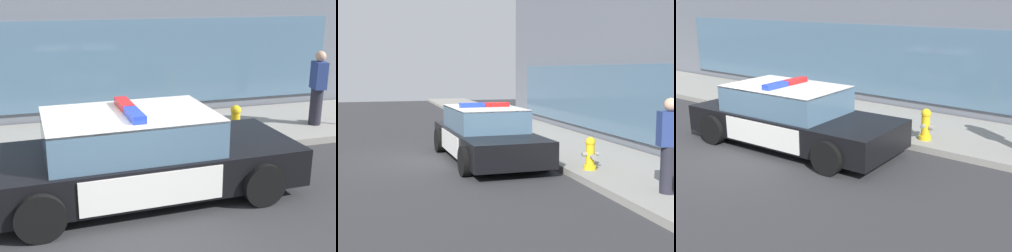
{
  "view_description": "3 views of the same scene",
  "coord_description": "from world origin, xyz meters",
  "views": [
    {
      "loc": [
        -0.87,
        -5.55,
        3.19
      ],
      "look_at": [
        1.28,
        1.71,
        0.87
      ],
      "focal_mm": 47.94,
      "sensor_mm": 36.0,
      "label": 1
    },
    {
      "loc": [
        12.44,
        -1.93,
        2.34
      ],
      "look_at": [
        1.43,
        1.22,
        0.98
      ],
      "focal_mm": 50.73,
      "sensor_mm": 36.0,
      "label": 2
    },
    {
      "loc": [
        7.13,
        -6.04,
        3.28
      ],
      "look_at": [
        1.71,
        1.38,
        0.55
      ],
      "focal_mm": 46.48,
      "sensor_mm": 36.0,
      "label": 3
    }
  ],
  "objects": [
    {
      "name": "ground",
      "position": [
        0.0,
        0.0,
        0.0
      ],
      "size": [
        48.0,
        48.0,
        0.0
      ],
      "primitive_type": "plane",
      "color": "#303033"
    },
    {
      "name": "fire_hydrant",
      "position": [
        3.05,
        2.7,
        0.5
      ],
      "size": [
        0.34,
        0.39,
        0.73
      ],
      "color": "gold",
      "rests_on": "sidewalk"
    },
    {
      "name": "police_cruiser",
      "position": [
        0.57,
        0.93,
        0.68
      ],
      "size": [
        5.03,
        2.22,
        1.49
      ],
      "rotation": [
        0.0,
        0.0,
        0.03
      ],
      "color": "black",
      "rests_on": "ground"
    },
    {
      "name": "sidewalk",
      "position": [
        0.0,
        3.65,
        0.07
      ],
      "size": [
        48.0,
        2.86,
        0.15
      ],
      "primitive_type": "cube",
      "color": "gray",
      "rests_on": "ground"
    }
  ]
}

